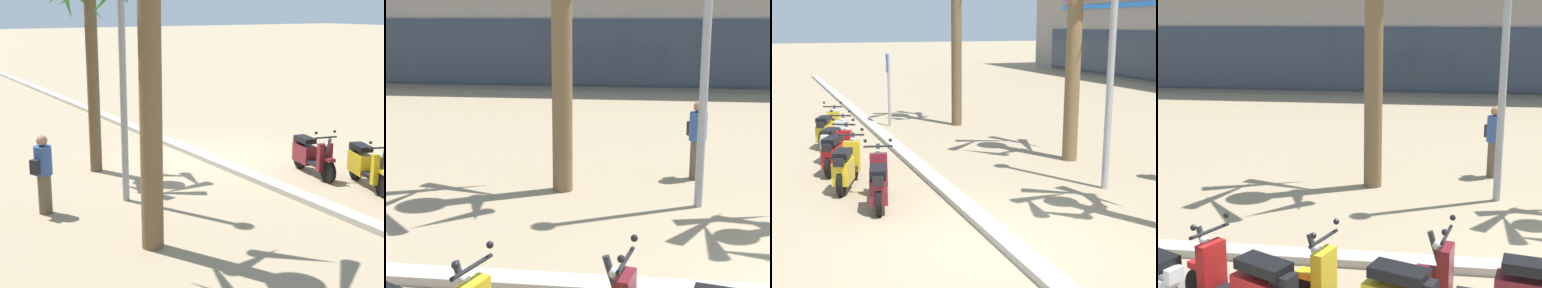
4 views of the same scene
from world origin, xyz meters
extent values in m
plane|color=#9E896B|center=(0.00, 0.00, 0.00)|extent=(200.00, 200.00, 0.00)
cube|color=#ADA89E|center=(0.00, 0.19, 0.06)|extent=(60.00, 0.36, 0.12)
cylinder|color=black|center=(-8.98, -1.21, 0.26)|extent=(0.52, 0.29, 0.52)
cylinder|color=black|center=(-7.79, -1.71, 0.26)|extent=(0.52, 0.29, 0.52)
cube|color=black|center=(-8.43, -1.44, 0.32)|extent=(0.66, 0.49, 0.08)
cube|color=gold|center=(-8.00, -1.62, 0.45)|extent=(0.75, 0.56, 0.46)
cube|color=black|center=(-7.98, -1.63, 0.82)|extent=(0.67, 0.51, 0.12)
cube|color=gold|center=(-8.82, -1.28, 0.55)|extent=(0.26, 0.37, 0.66)
cube|color=gold|center=(-8.98, -1.21, 0.55)|extent=(0.36, 0.27, 0.08)
cylinder|color=#333338|center=(-8.89, -1.25, 0.70)|extent=(0.29, 0.17, 0.69)
cylinder|color=black|center=(-8.82, -1.28, 1.02)|extent=(0.25, 0.53, 0.04)
sphere|color=white|center=(-8.91, -1.24, 0.88)|extent=(0.12, 0.12, 0.12)
cube|color=black|center=(-7.72, -1.74, 0.72)|extent=(0.30, 0.28, 0.16)
sphere|color=black|center=(-8.89, -1.51, 1.14)|extent=(0.07, 0.07, 0.07)
sphere|color=black|center=(-8.71, -1.06, 1.14)|extent=(0.07, 0.07, 0.07)
cylinder|color=black|center=(-7.29, -1.21, 0.26)|extent=(0.51, 0.32, 0.52)
cylinder|color=black|center=(-6.17, -1.76, 0.26)|extent=(0.51, 0.32, 0.52)
cube|color=white|center=(-6.78, -1.46, 0.32)|extent=(0.66, 0.52, 0.08)
cube|color=white|center=(-6.37, -1.66, 0.42)|extent=(0.75, 0.59, 0.43)
cube|color=black|center=(-6.35, -1.67, 0.76)|extent=(0.67, 0.54, 0.12)
cube|color=white|center=(-7.13, -1.29, 0.55)|extent=(0.28, 0.37, 0.66)
cube|color=white|center=(-7.29, -1.21, 0.55)|extent=(0.36, 0.29, 0.08)
cylinder|color=#333338|center=(-7.20, -1.25, 0.70)|extent=(0.28, 0.19, 0.69)
cylinder|color=black|center=(-7.13, -1.29, 1.02)|extent=(0.29, 0.52, 0.04)
sphere|color=white|center=(-7.22, -1.24, 0.88)|extent=(0.12, 0.12, 0.12)
cube|color=white|center=(-6.10, -1.80, 0.66)|extent=(0.30, 0.29, 0.16)
sphere|color=black|center=(-7.22, -1.51, 1.14)|extent=(0.07, 0.07, 0.07)
sphere|color=black|center=(-7.00, -1.08, 1.14)|extent=(0.07, 0.07, 0.07)
cylinder|color=black|center=(-5.94, -1.33, 0.26)|extent=(0.51, 0.32, 0.52)
cylinder|color=black|center=(-4.87, -1.87, 0.26)|extent=(0.51, 0.32, 0.52)
cube|color=black|center=(-5.45, -1.58, 0.32)|extent=(0.66, 0.52, 0.08)
cube|color=red|center=(-5.07, -1.77, 0.45)|extent=(0.75, 0.59, 0.46)
cube|color=black|center=(-5.05, -1.78, 0.82)|extent=(0.67, 0.54, 0.12)
cube|color=red|center=(-5.78, -1.41, 0.55)|extent=(0.28, 0.37, 0.66)
cube|color=red|center=(-5.94, -1.33, 0.55)|extent=(0.36, 0.29, 0.08)
cylinder|color=#333338|center=(-5.85, -1.37, 0.70)|extent=(0.28, 0.19, 0.69)
cylinder|color=black|center=(-5.78, -1.41, 1.02)|extent=(0.29, 0.52, 0.04)
sphere|color=white|center=(-5.87, -1.36, 0.88)|extent=(0.12, 0.12, 0.12)
cube|color=black|center=(-4.80, -1.91, 0.72)|extent=(0.30, 0.29, 0.16)
sphere|color=black|center=(-5.87, -1.63, 1.14)|extent=(0.07, 0.07, 0.07)
sphere|color=black|center=(-5.66, -1.20, 1.14)|extent=(0.07, 0.07, 0.07)
cylinder|color=black|center=(-4.63, -1.38, 0.26)|extent=(0.52, 0.28, 0.52)
cylinder|color=black|center=(-3.43, -1.83, 0.26)|extent=(0.52, 0.28, 0.52)
cube|color=black|center=(-4.08, -1.59, 0.32)|extent=(0.66, 0.47, 0.08)
cube|color=gold|center=(-3.64, -1.75, 0.45)|extent=(0.75, 0.54, 0.46)
cube|color=black|center=(-3.62, -1.76, 0.82)|extent=(0.67, 0.49, 0.12)
cube|color=gold|center=(-4.46, -1.44, 0.55)|extent=(0.25, 0.37, 0.66)
cube|color=gold|center=(-4.63, -1.38, 0.55)|extent=(0.36, 0.26, 0.08)
cylinder|color=#333338|center=(-4.54, -1.41, 0.70)|extent=(0.29, 0.17, 0.69)
cylinder|color=black|center=(-4.46, -1.44, 1.02)|extent=(0.24, 0.54, 0.04)
sphere|color=white|center=(-4.56, -1.40, 0.88)|extent=(0.12, 0.12, 0.12)
cube|color=black|center=(-3.36, -1.86, 0.72)|extent=(0.30, 0.27, 0.16)
sphere|color=black|center=(-4.53, -1.67, 1.14)|extent=(0.07, 0.07, 0.07)
sphere|color=black|center=(-4.36, -1.22, 1.14)|extent=(0.07, 0.07, 0.07)
cylinder|color=black|center=(-3.30, -1.10, 0.26)|extent=(0.53, 0.21, 0.52)
cylinder|color=black|center=(-2.03, -1.37, 0.26)|extent=(0.53, 0.21, 0.52)
cube|color=black|center=(-2.72, -1.22, 0.32)|extent=(0.65, 0.40, 0.08)
cube|color=maroon|center=(-2.25, -1.32, 0.43)|extent=(0.73, 0.46, 0.44)
cube|color=black|center=(-2.23, -1.33, 0.78)|extent=(0.65, 0.42, 0.12)
cube|color=maroon|center=(-3.13, -1.14, 0.55)|extent=(0.21, 0.36, 0.66)
cube|color=maroon|center=(-3.30, -1.10, 0.55)|extent=(0.35, 0.22, 0.08)
cylinder|color=#333338|center=(-3.20, -1.12, 0.70)|extent=(0.29, 0.13, 0.69)
cylinder|color=black|center=(-3.13, -1.14, 1.02)|extent=(0.16, 0.56, 0.04)
sphere|color=white|center=(-3.22, -1.11, 0.88)|extent=(0.12, 0.12, 0.12)
cube|color=black|center=(-1.96, -1.39, 0.68)|extent=(0.28, 0.25, 0.16)
sphere|color=black|center=(-3.16, -1.37, 1.14)|extent=(0.07, 0.07, 0.07)
sphere|color=black|center=(-3.06, -0.91, 1.14)|extent=(0.07, 0.07, 0.07)
cylinder|color=#939399|center=(-10.74, 0.81, 1.20)|extent=(0.09, 0.09, 2.40)
cube|color=#1947B7|center=(-10.75, 0.75, 2.10)|extent=(0.60, 0.12, 0.60)
cube|color=white|center=(-10.75, 0.74, 2.10)|extent=(0.33, 0.07, 0.33)
cylinder|color=brown|center=(-10.12, 2.97, 3.13)|extent=(0.34, 0.34, 6.26)
cylinder|color=brown|center=(-4.48, 3.97, 2.66)|extent=(0.37, 0.37, 5.31)
cylinder|color=#939399|center=(-2.06, 3.36, 2.77)|extent=(0.14, 0.14, 5.54)
camera|label=1|loc=(-12.48, 7.99, 3.89)|focal=53.71mm
camera|label=2|loc=(-2.98, -5.82, 3.19)|focal=52.13mm
camera|label=3|loc=(7.24, -3.20, 3.33)|focal=51.62mm
camera|label=4|loc=(-3.35, -7.14, 3.37)|focal=52.79mm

